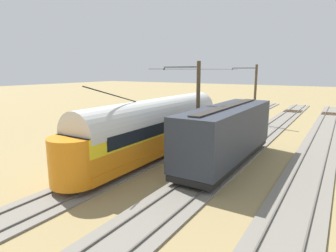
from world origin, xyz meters
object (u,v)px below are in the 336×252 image
object	(u,v)px
boxcar_adjacent	(227,133)
catenary_pole_foreground	(254,94)
catenary_pole_mid_near	(197,108)
vintage_streetcar	(156,126)

from	to	relation	value
boxcar_adjacent	catenary_pole_foreground	bearing A→B (deg)	-81.14
catenary_pole_mid_near	vintage_streetcar	bearing A→B (deg)	22.70
boxcar_adjacent	vintage_streetcar	bearing A→B (deg)	10.95
boxcar_adjacent	catenary_pole_mid_near	size ratio (longest dim) A/B	1.64
boxcar_adjacent	catenary_pole_foreground	world-z (taller)	catenary_pole_foreground
catenary_pole_foreground	catenary_pole_mid_near	size ratio (longest dim) A/B	1.00
catenary_pole_foreground	vintage_streetcar	bearing A→B (deg)	80.36
vintage_streetcar	boxcar_adjacent	distance (m)	5.27
vintage_streetcar	catenary_pole_foreground	world-z (taller)	catenary_pole_foreground
boxcar_adjacent	catenary_pole_foreground	distance (m)	15.61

